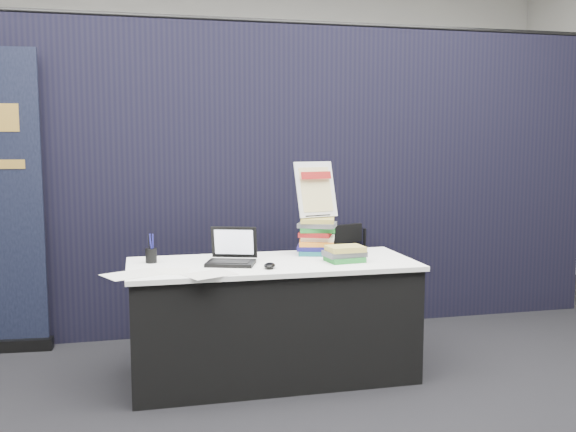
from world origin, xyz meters
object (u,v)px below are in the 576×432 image
at_px(info_sign, 316,190).
at_px(stacking_chair, 349,274).
at_px(display_table, 273,319).
at_px(book_stack_tall, 317,236).
at_px(book_stack_short, 346,254).
at_px(laptop, 230,255).

xyz_separation_m(info_sign, stacking_chair, (0.43, 0.57, -0.71)).
xyz_separation_m(display_table, book_stack_tall, (0.34, 0.19, 0.50)).
relative_size(book_stack_short, stacking_chair, 0.28).
relative_size(laptop, info_sign, 0.88).
bearing_deg(laptop, display_table, 19.42).
relative_size(book_stack_tall, info_sign, 0.71).
bearing_deg(info_sign, laptop, -173.73).
bearing_deg(laptop, stacking_chair, 55.80).
bearing_deg(book_stack_tall, laptop, -162.55).
distance_m(display_table, book_stack_short, 0.63).
bearing_deg(stacking_chair, book_stack_short, -130.91).
bearing_deg(book_stack_tall, stacking_chair, 54.12).
bearing_deg(display_table, book_stack_short, -11.63).
bearing_deg(info_sign, book_stack_short, -84.56).
xyz_separation_m(laptop, stacking_chair, (1.05, 0.79, -0.34)).
height_order(display_table, book_stack_short, book_stack_short).
height_order(display_table, stacking_chair, stacking_chair).
height_order(display_table, info_sign, info_sign).
xyz_separation_m(book_stack_tall, info_sign, (0.00, 0.03, 0.31)).
bearing_deg(book_stack_tall, info_sign, 90.00).
relative_size(book_stack_tall, book_stack_short, 1.14).
relative_size(display_table, stacking_chair, 2.14).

